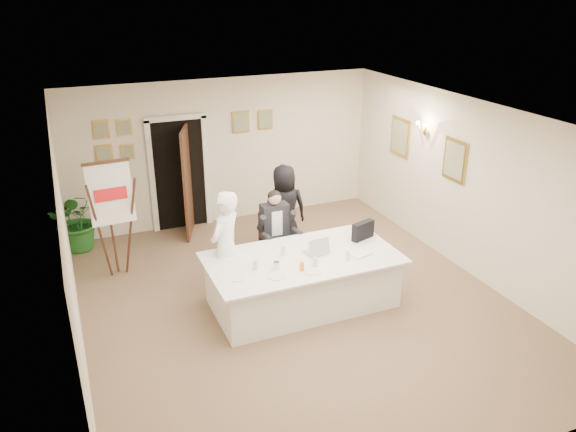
% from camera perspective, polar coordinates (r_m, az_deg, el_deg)
% --- Properties ---
extents(floor, '(7.00, 7.00, 0.00)m').
position_cam_1_polar(floor, '(8.47, 0.81, -8.81)').
color(floor, brown).
rests_on(floor, ground).
extents(ceiling, '(6.00, 7.00, 0.02)m').
position_cam_1_polar(ceiling, '(7.40, 0.93, 9.99)').
color(ceiling, white).
rests_on(ceiling, wall_back).
extents(wall_back, '(6.00, 0.10, 2.80)m').
position_cam_1_polar(wall_back, '(10.94, -6.52, 6.53)').
color(wall_back, beige).
rests_on(wall_back, floor).
extents(wall_front, '(6.00, 0.10, 2.80)m').
position_cam_1_polar(wall_front, '(5.22, 16.88, -13.94)').
color(wall_front, beige).
rests_on(wall_front, floor).
extents(wall_left, '(0.10, 7.00, 2.80)m').
position_cam_1_polar(wall_left, '(7.27, -21.40, -3.60)').
color(wall_left, beige).
rests_on(wall_left, floor).
extents(wall_right, '(0.10, 7.00, 2.80)m').
position_cam_1_polar(wall_right, '(9.36, 17.97, 2.71)').
color(wall_right, beige).
rests_on(wall_right, floor).
extents(doorway, '(1.14, 0.86, 2.20)m').
position_cam_1_polar(doorway, '(10.68, -10.71, 3.85)').
color(doorway, black).
rests_on(doorway, floor).
extents(pictures_back_wall, '(3.40, 0.06, 0.80)m').
position_cam_1_polar(pictures_back_wall, '(10.61, -10.76, 8.28)').
color(pictures_back_wall, gold).
rests_on(pictures_back_wall, wall_back).
extents(pictures_right_wall, '(0.06, 2.20, 0.80)m').
position_cam_1_polar(pictures_right_wall, '(10.13, 13.76, 6.74)').
color(pictures_right_wall, gold).
rests_on(pictures_right_wall, wall_right).
extents(wall_sconce, '(0.20, 0.30, 0.24)m').
position_cam_1_polar(wall_sconce, '(10.00, 13.62, 8.64)').
color(wall_sconce, '#B37839').
rests_on(wall_sconce, wall_right).
extents(conference_table, '(2.77, 1.47, 0.78)m').
position_cam_1_polar(conference_table, '(8.26, 1.45, -6.53)').
color(conference_table, white).
rests_on(conference_table, floor).
extents(seated_man, '(0.62, 0.66, 1.40)m').
position_cam_1_polar(seated_man, '(9.08, -1.27, -1.53)').
color(seated_man, black).
rests_on(seated_man, floor).
extents(flip_chart, '(0.68, 0.44, 1.92)m').
position_cam_1_polar(flip_chart, '(9.24, -17.30, -0.91)').
color(flip_chart, '#331E10').
rests_on(flip_chart, floor).
extents(standing_man, '(0.74, 0.73, 1.73)m').
position_cam_1_polar(standing_man, '(8.20, -6.35, -3.20)').
color(standing_man, white).
rests_on(standing_man, floor).
extents(standing_woman, '(0.83, 0.59, 1.59)m').
position_cam_1_polar(standing_woman, '(9.68, -0.37, 0.67)').
color(standing_woman, black).
rests_on(standing_woman, floor).
extents(potted_palm, '(1.12, 1.01, 1.11)m').
position_cam_1_polar(potted_palm, '(10.55, -20.54, -0.35)').
color(potted_palm, '#206222').
rests_on(potted_palm, floor).
extents(laptop, '(0.35, 0.38, 0.28)m').
position_cam_1_polar(laptop, '(8.16, 2.87, -2.84)').
color(laptop, '#B7BABC').
rests_on(laptop, conference_table).
extents(laptop_bag, '(0.41, 0.23, 0.28)m').
position_cam_1_polar(laptop_bag, '(8.65, 7.62, -1.46)').
color(laptop_bag, black).
rests_on(laptop_bag, conference_table).
extents(paper_stack, '(0.35, 0.29, 0.03)m').
position_cam_1_polar(paper_stack, '(8.20, 7.35, -3.83)').
color(paper_stack, white).
rests_on(paper_stack, conference_table).
extents(plate_left, '(0.25, 0.25, 0.01)m').
position_cam_1_polar(plate_left, '(7.54, -5.07, -6.30)').
color(plate_left, white).
rests_on(plate_left, conference_table).
extents(plate_mid, '(0.27, 0.27, 0.01)m').
position_cam_1_polar(plate_mid, '(7.56, -1.19, -6.15)').
color(plate_mid, white).
rests_on(plate_mid, conference_table).
extents(plate_near, '(0.30, 0.30, 0.01)m').
position_cam_1_polar(plate_near, '(7.68, 2.52, -5.65)').
color(plate_near, white).
rests_on(plate_near, conference_table).
extents(glass_a, '(0.08, 0.08, 0.14)m').
position_cam_1_polar(glass_a, '(7.72, -3.33, -5.00)').
color(glass_a, silver).
rests_on(glass_a, conference_table).
extents(glass_b, '(0.08, 0.08, 0.14)m').
position_cam_1_polar(glass_b, '(7.79, 2.77, -4.71)').
color(glass_b, silver).
rests_on(glass_b, conference_table).
extents(glass_c, '(0.07, 0.07, 0.14)m').
position_cam_1_polar(glass_c, '(8.00, 6.09, -4.02)').
color(glass_c, silver).
rests_on(glass_c, conference_table).
extents(glass_d, '(0.07, 0.07, 0.14)m').
position_cam_1_polar(glass_d, '(8.10, -0.50, -3.55)').
color(glass_d, silver).
rests_on(glass_d, conference_table).
extents(oj_glass, '(0.07, 0.07, 0.13)m').
position_cam_1_polar(oj_glass, '(7.68, 1.41, -5.14)').
color(oj_glass, orange).
rests_on(oj_glass, conference_table).
extents(steel_jug, '(0.10, 0.10, 0.11)m').
position_cam_1_polar(steel_jug, '(7.73, -1.19, -5.05)').
color(steel_jug, silver).
rests_on(steel_jug, conference_table).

